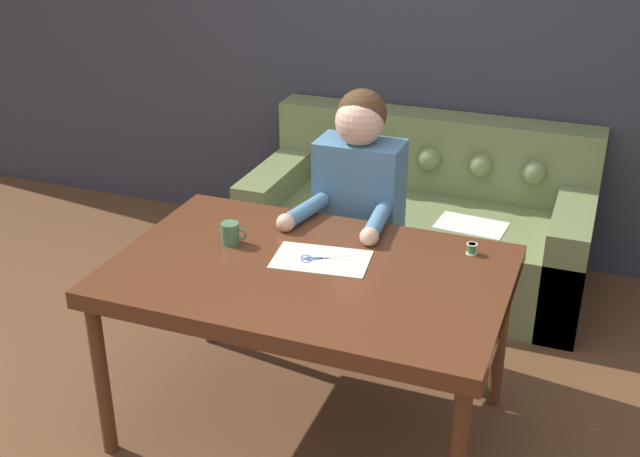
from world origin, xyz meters
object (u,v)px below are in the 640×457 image
dining_table (309,283)px  scissors (317,259)px  mug (231,233)px  thread_spool (472,249)px  person (358,222)px  couch (419,226)px

dining_table → scissors: 0.10m
mug → dining_table: bearing=-12.6°
dining_table → mug: size_ratio=13.53×
dining_table → scissors: scissors is taller
thread_spool → mug: bearing=-164.8°
dining_table → mug: (-0.38, 0.08, 0.11)m
thread_spool → scissors: bearing=-154.5°
person → mug: size_ratio=11.41×
person → scissors: 0.61m
couch → scissors: couch is taller
person → thread_spool: size_ratio=28.65×
scissors → thread_spool: thread_spool is taller
person → mug: bearing=-121.2°
couch → scissors: (-0.08, -1.40, 0.46)m
mug → couch: bearing=71.6°
person → thread_spool: 0.68m
scissors → mug: mug is taller
person → thread_spool: person is taller
scissors → mug: bearing=178.4°
dining_table → thread_spool: bearing=31.1°
dining_table → thread_spool: size_ratio=33.97×
couch → thread_spool: bearing=-66.9°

